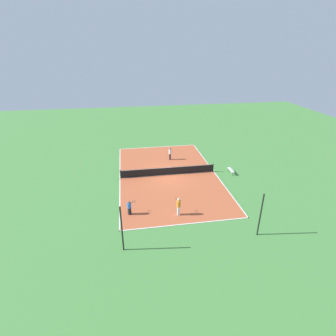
% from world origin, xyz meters
% --- Properties ---
extents(ground_plane, '(80.00, 80.00, 0.00)m').
position_xyz_m(ground_plane, '(0.00, 0.00, 0.00)').
color(ground_plane, '#47843D').
extents(court_surface, '(11.38, 19.38, 0.02)m').
position_xyz_m(court_surface, '(0.00, 0.00, 0.01)').
color(court_surface, '#B75633').
rests_on(court_surface, ground_plane).
extents(tennis_net, '(11.18, 0.10, 1.02)m').
position_xyz_m(tennis_net, '(0.00, 0.00, 0.54)').
color(tennis_net, black).
rests_on(tennis_net, court_surface).
extents(bench, '(0.36, 1.49, 0.45)m').
position_xyz_m(bench, '(-7.52, 0.77, 0.39)').
color(bench, silver).
rests_on(bench, ground_plane).
extents(player_near_blue, '(0.93, 0.85, 1.39)m').
position_xyz_m(player_near_blue, '(4.74, 7.39, 0.80)').
color(player_near_blue, black).
rests_on(player_near_blue, court_surface).
extents(player_center_orange, '(0.36, 0.93, 1.74)m').
position_xyz_m(player_center_orange, '(0.40, 8.18, 1.02)').
color(player_center_orange, white).
rests_on(player_center_orange, court_surface).
extents(player_far_white, '(0.44, 0.44, 1.68)m').
position_xyz_m(player_far_white, '(-1.03, -4.52, 0.98)').
color(player_far_white, black).
rests_on(player_far_white, court_surface).
extents(tennis_ball_far_baseline, '(0.07, 0.07, 0.07)m').
position_xyz_m(tennis_ball_far_baseline, '(-1.82, -3.17, 0.06)').
color(tennis_ball_far_baseline, '#CCE033').
rests_on(tennis_ball_far_baseline, court_surface).
extents(tennis_ball_right_alley, '(0.07, 0.07, 0.07)m').
position_xyz_m(tennis_ball_right_alley, '(-0.02, 6.41, 0.06)').
color(tennis_ball_right_alley, '#CCE033').
rests_on(tennis_ball_right_alley, court_surface).
extents(fence_post_back_left, '(0.12, 0.12, 3.81)m').
position_xyz_m(fence_post_back_left, '(-5.34, 11.92, 1.90)').
color(fence_post_back_left, black).
rests_on(fence_post_back_left, ground_plane).
extents(fence_post_back_right, '(0.12, 0.12, 3.81)m').
position_xyz_m(fence_post_back_right, '(5.34, 11.92, 1.90)').
color(fence_post_back_right, black).
rests_on(fence_post_back_right, ground_plane).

